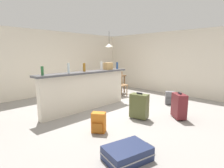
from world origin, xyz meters
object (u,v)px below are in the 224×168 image
(bottle_clear, at_px, (69,68))
(bottle_blue, at_px, (117,66))
(bottle_white, at_px, (101,66))
(backpack_grey, at_px, (170,98))
(pendant_lamp, at_px, (109,45))
(suitcase_upright_maroon, at_px, (179,106))
(dining_table, at_px, (110,78))
(suitcase_flat_navy, at_px, (127,153))
(bottle_amber, at_px, (84,67))
(suitcase_upright_olive, at_px, (139,106))
(grocery_bag, at_px, (108,66))
(bottle_green, at_px, (42,71))
(dining_chair_near_partition, at_px, (120,83))
(backpack_orange, at_px, (99,123))

(bottle_clear, relative_size, bottle_blue, 1.19)
(bottle_white, distance_m, backpack_grey, 2.43)
(pendant_lamp, relative_size, suitcase_upright_maroon, 0.99)
(dining_table, xyz_separation_m, suitcase_flat_navy, (-3.17, -3.55, -0.54))
(bottle_blue, relative_size, dining_table, 0.20)
(bottle_amber, relative_size, suitcase_upright_olive, 0.35)
(bottle_clear, height_order, dining_table, bottle_clear)
(bottle_white, relative_size, suitcase_upright_maroon, 0.39)
(grocery_bag, bearing_deg, pendant_lamp, 44.37)
(bottle_white, relative_size, backpack_grey, 0.62)
(pendant_lamp, bearing_deg, grocery_bag, -135.63)
(bottle_green, bearing_deg, backpack_grey, -23.06)
(bottle_clear, bearing_deg, suitcase_flat_navy, -102.14)
(grocery_bag, xyz_separation_m, suitcase_flat_navy, (-2.00, -2.47, -1.12))
(dining_table, height_order, suitcase_upright_maroon, dining_table)
(suitcase_upright_olive, distance_m, backpack_grey, 1.75)
(dining_chair_near_partition, height_order, backpack_orange, dining_chair_near_partition)
(grocery_bag, distance_m, suitcase_flat_navy, 3.36)
(bottle_amber, distance_m, suitcase_upright_maroon, 2.73)
(backpack_orange, height_order, suitcase_upright_maroon, suitcase_upright_maroon)
(bottle_blue, bearing_deg, suitcase_upright_olive, -118.34)
(bottle_clear, height_order, pendant_lamp, pendant_lamp)
(bottle_amber, height_order, backpack_grey, bottle_amber)
(bottle_white, distance_m, grocery_bag, 0.25)
(dining_chair_near_partition, distance_m, suitcase_upright_olive, 2.54)
(grocery_bag, relative_size, backpack_grey, 0.62)
(bottle_clear, distance_m, suitcase_flat_navy, 2.71)
(dining_chair_near_partition, bearing_deg, bottle_green, -171.22)
(grocery_bag, xyz_separation_m, backpack_grey, (1.32, -1.48, -1.03))
(bottle_amber, distance_m, suitcase_flat_navy, 2.95)
(suitcase_upright_olive, bearing_deg, grocery_bag, 74.73)
(backpack_grey, bearing_deg, dining_table, 93.37)
(bottle_blue, bearing_deg, suitcase_upright_maroon, -92.64)
(bottle_green, xyz_separation_m, bottle_blue, (2.55, -0.01, 0.01))
(grocery_bag, height_order, suitcase_upright_maroon, grocery_bag)
(backpack_orange, bearing_deg, bottle_amber, 62.85)
(suitcase_upright_olive, height_order, backpack_grey, suitcase_upright_olive)
(bottle_clear, relative_size, suitcase_upright_maroon, 0.40)
(bottle_white, relative_size, bottle_blue, 1.18)
(bottle_blue, height_order, suitcase_flat_navy, bottle_blue)
(suitcase_upright_maroon, bearing_deg, dining_table, 75.25)
(suitcase_flat_navy, relative_size, backpack_grey, 2.10)
(dining_chair_near_partition, bearing_deg, backpack_orange, -145.43)
(bottle_green, distance_m, suitcase_upright_olive, 2.47)
(dining_chair_near_partition, bearing_deg, suitcase_upright_olive, -126.93)
(suitcase_upright_maroon, bearing_deg, backpack_orange, 156.98)
(bottle_amber, height_order, backpack_orange, bottle_amber)
(suitcase_upright_olive, bearing_deg, dining_chair_near_partition, 53.07)
(pendant_lamp, bearing_deg, suitcase_upright_olive, -120.45)
(bottle_green, xyz_separation_m, backpack_orange, (0.49, -1.40, -1.02))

